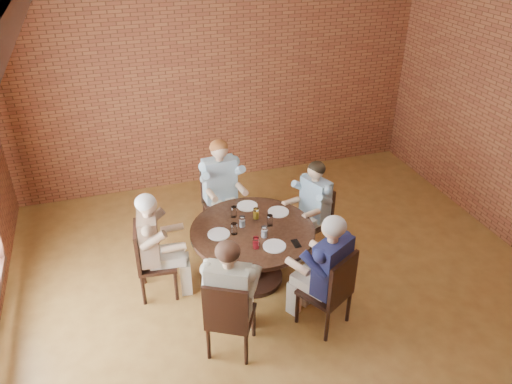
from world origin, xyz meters
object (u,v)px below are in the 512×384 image
object	(u,v)px
chair_c	(149,258)
diner_d	(231,297)
chair_d	(229,316)
chair_b	(220,197)
diner_e	(326,272)
chair_a	(315,216)
chair_e	(332,289)
dining_table	(253,244)
smartphone	(296,243)
diner_b	(222,189)
diner_a	(312,208)
diner_c	(155,246)

from	to	relation	value
chair_c	diner_d	bearing A→B (deg)	-142.24
chair_c	chair_d	distance (m)	1.35
chair_b	diner_e	distance (m)	2.22
chair_a	chair_e	distance (m)	1.45
dining_table	smartphone	world-z (taller)	smartphone
dining_table	chair_a	xyz separation A→B (m)	(0.99, 0.37, -0.03)
dining_table	diner_b	world-z (taller)	diner_b
dining_table	smartphone	bearing A→B (deg)	-48.20
chair_c	diner_e	xyz separation A→B (m)	(1.74, -1.07, 0.19)
chair_a	chair_b	distance (m)	1.36
dining_table	diner_e	distance (m)	1.08
diner_d	smartphone	world-z (taller)	diner_d
chair_d	chair_e	bearing A→B (deg)	-149.05
chair_d	dining_table	bearing A→B (deg)	-90.00
diner_b	diner_e	bearing A→B (deg)	-78.04
diner_a	chair_e	distance (m)	1.41
diner_c	smartphone	distance (m)	1.61
chair_a	diner_d	bearing A→B (deg)	-69.29
diner_d	chair_e	bearing A→B (deg)	-153.17
chair_a	chair_b	bearing A→B (deg)	-147.75
diner_b	chair_d	distance (m)	2.22
diner_a	chair_d	xyz separation A→B (m)	(-1.49, -1.40, -0.13)
diner_b	smartphone	distance (m)	1.59
chair_b	smartphone	bearing A→B (deg)	-78.28
diner_a	diner_c	world-z (taller)	diner_c
dining_table	diner_a	bearing A→B (deg)	20.80
chair_b	chair_e	bearing A→B (deg)	-78.03
diner_a	chair_c	xyz separation A→B (m)	(-2.13, -0.21, -0.14)
diner_a	chair_d	size ratio (longest dim) A/B	1.36
dining_table	smartphone	distance (m)	0.61
chair_b	diner_d	xyz separation A→B (m)	(-0.44, -2.17, 0.17)
chair_a	smartphone	distance (m)	1.04
chair_c	chair_d	xyz separation A→B (m)	(0.63, -1.19, 0.01)
chair_e	smartphone	bearing A→B (deg)	-101.63
diner_a	diner_d	size ratio (longest dim) A/B	0.95
dining_table	diner_c	bearing A→B (deg)	173.59
chair_a	diner_e	bearing A→B (deg)	-40.49
chair_c	diner_d	distance (m)	1.32
diner_a	chair_c	distance (m)	2.14
chair_b	diner_e	bearing A→B (deg)	-78.56
chair_b	dining_table	bearing A→B (deg)	-90.00
chair_a	chair_c	distance (m)	2.22
diner_c	diner_e	distance (m)	1.96
chair_b	smartphone	distance (m)	1.70
chair_d	diner_d	world-z (taller)	diner_d
chair_b	smartphone	world-z (taller)	chair_b
chair_c	diner_d	xyz separation A→B (m)	(0.68, -1.11, 0.18)
diner_b	diner_d	distance (m)	2.12
diner_c	diner_e	bearing A→B (deg)	-116.31
dining_table	chair_c	world-z (taller)	chair_c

